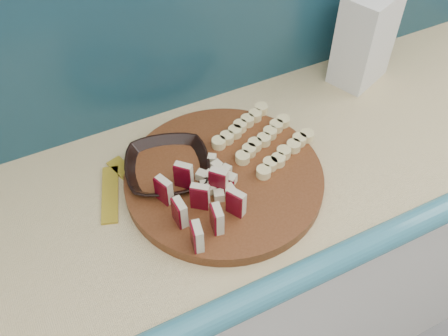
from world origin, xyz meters
TOP-DOWN VIEW (x-y plane):
  - kitchen_counter at (0.10, 1.50)m, footprint 2.20×0.63m
  - backsplash at (0.10, 1.79)m, footprint 2.20×0.02m
  - cutting_board at (0.23, 1.49)m, footprint 0.58×0.58m
  - apple_wedges at (0.13, 1.42)m, footprint 0.15×0.20m
  - apple_chunks at (0.20, 1.48)m, footprint 0.08×0.07m
  - banana_slices at (0.35, 1.54)m, footprint 0.23×0.22m
  - brown_bowl at (0.12, 1.56)m, footprint 0.24×0.24m
  - flour_bag at (0.74, 1.67)m, footprint 0.18×0.15m
  - banana_peel at (0.04, 1.57)m, footprint 0.23×0.19m

SIDE VIEW (x-z plane):
  - kitchen_counter at x=0.10m, z-range 0.00..0.91m
  - banana_peel at x=0.04m, z-range 0.91..0.92m
  - cutting_board at x=0.23m, z-range 0.91..0.94m
  - brown_bowl at x=0.12m, z-range 0.91..0.96m
  - banana_slices at x=0.35m, z-range 0.94..0.96m
  - apple_chunks at x=0.20m, z-range 0.94..0.96m
  - apple_wedges at x=0.13m, z-range 0.94..1.00m
  - flour_bag at x=0.74m, z-range 0.91..1.17m
  - backsplash at x=0.10m, z-range 0.91..1.41m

